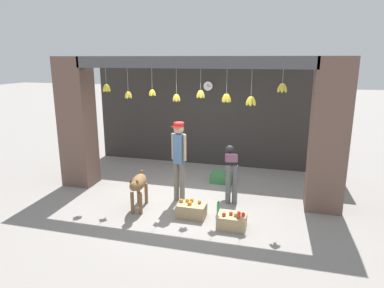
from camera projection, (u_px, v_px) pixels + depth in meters
name	position (u px, v px, depth m)	size (l,w,h in m)	color
ground_plane	(187.00, 199.00, 7.42)	(60.00, 60.00, 0.00)	gray
shop_back_wall	(213.00, 112.00, 9.56)	(6.85, 0.12, 3.02)	#2D2B28
shop_pillar_left	(77.00, 122.00, 8.04)	(0.70, 0.60, 3.02)	brown
shop_pillar_right	(329.00, 136.00, 6.63)	(0.70, 0.60, 3.02)	brown
storefront_awning	(189.00, 65.00, 6.84)	(4.95, 0.27, 0.96)	#4C4C51
dog	(138.00, 184.00, 6.83)	(0.40, 0.99, 0.76)	brown
shopkeeper	(179.00, 155.00, 7.12)	(0.34, 0.29, 1.71)	#6B665B
worker_stooping	(231.00, 167.00, 7.28)	(0.38, 0.83, 1.09)	#56565B
fruit_crate_oranges	(191.00, 210.00, 6.60)	(0.54, 0.34, 0.33)	tan
fruit_crate_apples	(232.00, 221.00, 6.18)	(0.51, 0.40, 0.31)	tan
produce_box_green	(222.00, 177.00, 8.44)	(0.53, 0.42, 0.24)	#387A42
water_bottle	(219.00, 208.00, 6.70)	(0.07, 0.07, 0.27)	#38934C
wall_clock	(208.00, 86.00, 9.35)	(0.26, 0.03, 0.26)	black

